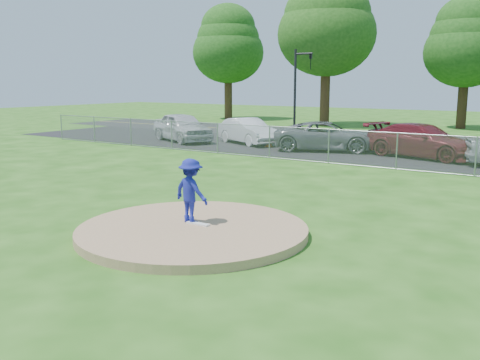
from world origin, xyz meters
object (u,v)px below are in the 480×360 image
(parked_car_silver, at_px, (182,127))
(tree_center, at_px, (467,42))
(traffic_signal_left, at_px, (298,84))
(tree_far_left, at_px, (228,44))
(tree_left, at_px, (327,21))
(traffic_cone, at_px, (269,141))
(parked_car_darkred, at_px, (423,141))
(parked_car_gray, at_px, (327,136))
(parked_car_white, at_px, (248,131))
(pitcher, at_px, (191,191))

(parked_car_silver, bearing_deg, tree_center, -7.89)
(traffic_signal_left, bearing_deg, tree_far_left, 140.27)
(tree_left, distance_m, traffic_cone, 17.65)
(traffic_signal_left, distance_m, traffic_cone, 7.18)
(tree_center, xyz_separation_m, parked_car_darkred, (1.93, -17.92, -5.67))
(tree_far_left, bearing_deg, tree_center, 2.73)
(parked_car_gray, bearing_deg, parked_car_white, 64.72)
(traffic_cone, relative_size, parked_car_silver, 0.14)
(tree_left, xyz_separation_m, parked_car_gray, (7.08, -15.01, -7.48))
(traffic_cone, relative_size, parked_car_white, 0.16)
(traffic_signal_left, height_order, parked_car_gray, traffic_signal_left)
(tree_center, bearing_deg, parked_car_white, -114.35)
(tree_left, relative_size, parked_car_gray, 2.32)
(parked_car_white, bearing_deg, traffic_signal_left, 22.47)
(tree_left, xyz_separation_m, traffic_signal_left, (2.24, -9.00, -4.88))
(tree_left, xyz_separation_m, tree_center, (10.00, 3.00, -1.77))
(pitcher, xyz_separation_m, traffic_cone, (-6.93, 15.39, -0.61))
(pitcher, bearing_deg, parked_car_gray, -68.72)
(tree_far_left, distance_m, parked_car_darkred, 29.17)
(traffic_signal_left, relative_size, pitcher, 3.62)
(tree_left, relative_size, pitcher, 8.10)
(tree_far_left, xyz_separation_m, parked_car_white, (13.00, -16.68, -6.32))
(traffic_signal_left, bearing_deg, parked_car_silver, -121.90)
(traffic_signal_left, height_order, parked_car_white, traffic_signal_left)
(parked_car_silver, bearing_deg, parked_car_darkred, -61.88)
(tree_center, relative_size, traffic_signal_left, 1.76)
(parked_car_silver, xyz_separation_m, parked_car_gray, (9.05, 0.75, -0.11))
(pitcher, distance_m, traffic_cone, 16.89)
(tree_far_left, relative_size, traffic_signal_left, 1.92)
(tree_center, height_order, parked_car_silver, tree_center)
(traffic_signal_left, distance_m, pitcher, 23.44)
(pitcher, height_order, traffic_cone, pitcher)
(traffic_signal_left, relative_size, traffic_cone, 8.02)
(tree_left, relative_size, tree_center, 1.27)
(parked_car_gray, height_order, parked_car_darkred, parked_car_darkred)
(tree_left, height_order, traffic_cone, tree_left)
(tree_far_left, height_order, parked_car_darkred, tree_far_left)
(pitcher, bearing_deg, parked_car_darkred, -86.14)
(tree_center, height_order, traffic_cone, tree_center)
(tree_left, height_order, pitcher, tree_left)
(parked_car_silver, bearing_deg, tree_far_left, 51.60)
(parked_car_gray, relative_size, parked_car_darkred, 0.99)
(tree_far_left, relative_size, parked_car_silver, 2.14)
(tree_far_left, height_order, parked_car_white, tree_far_left)
(traffic_signal_left, xyz_separation_m, parked_car_gray, (4.85, -6.01, -2.60))
(pitcher, relative_size, traffic_cone, 2.22)
(parked_car_white, height_order, parked_car_gray, parked_car_gray)
(pitcher, height_order, parked_car_darkred, pitcher)
(traffic_cone, distance_m, parked_car_white, 1.95)
(traffic_signal_left, bearing_deg, tree_left, 103.96)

